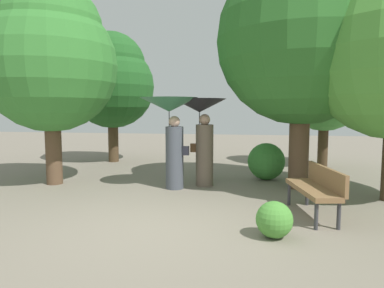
{
  "coord_description": "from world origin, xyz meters",
  "views": [
    {
      "loc": [
        1.42,
        -5.1,
        1.79
      ],
      "look_at": [
        0.0,
        2.98,
        0.98
      ],
      "focal_mm": 32.43,
      "sensor_mm": 36.0,
      "label": 1
    }
  ],
  "objects_px": {
    "tree_near_left": "(50,55)",
    "tree_mid_left": "(112,80)",
    "park_bench": "(317,186)",
    "tree_mid_right": "(303,26)",
    "person_right": "(201,122)",
    "tree_near_right": "(325,86)",
    "person_left": "(171,121)"
  },
  "relations": [
    {
      "from": "person_right",
      "to": "tree_near_right",
      "type": "height_order",
      "value": "tree_near_right"
    },
    {
      "from": "person_right",
      "to": "park_bench",
      "type": "xyz_separation_m",
      "value": [
        2.26,
        -2.02,
        -0.99
      ]
    },
    {
      "from": "tree_near_left",
      "to": "tree_mid_left",
      "type": "relative_size",
      "value": 1.1
    },
    {
      "from": "park_bench",
      "to": "tree_near_right",
      "type": "bearing_deg",
      "value": 157.12
    },
    {
      "from": "tree_near_left",
      "to": "tree_mid_right",
      "type": "xyz_separation_m",
      "value": [
        5.75,
        0.55,
        0.56
      ]
    },
    {
      "from": "person_left",
      "to": "park_bench",
      "type": "bearing_deg",
      "value": -116.36
    },
    {
      "from": "tree_near_left",
      "to": "tree_mid_right",
      "type": "bearing_deg",
      "value": 5.46
    },
    {
      "from": "person_left",
      "to": "tree_near_right",
      "type": "height_order",
      "value": "tree_near_right"
    },
    {
      "from": "tree_near_left",
      "to": "tree_near_right",
      "type": "distance_m",
      "value": 7.95
    },
    {
      "from": "tree_near_right",
      "to": "tree_mid_left",
      "type": "relative_size",
      "value": 0.89
    },
    {
      "from": "tree_mid_left",
      "to": "person_right",
      "type": "bearing_deg",
      "value": -42.37
    },
    {
      "from": "tree_near_left",
      "to": "tree_mid_right",
      "type": "height_order",
      "value": "tree_mid_right"
    },
    {
      "from": "person_right",
      "to": "tree_near_right",
      "type": "xyz_separation_m",
      "value": [
        3.38,
        3.45,
        1.03
      ]
    },
    {
      "from": "tree_mid_right",
      "to": "tree_mid_left",
      "type": "bearing_deg",
      "value": 151.57
    },
    {
      "from": "person_left",
      "to": "person_right",
      "type": "xyz_separation_m",
      "value": [
        0.63,
        0.42,
        -0.04
      ]
    },
    {
      "from": "tree_mid_left",
      "to": "tree_mid_right",
      "type": "distance_m",
      "value": 6.62
    },
    {
      "from": "tree_mid_left",
      "to": "tree_near_left",
      "type": "bearing_deg",
      "value": -89.65
    },
    {
      "from": "park_bench",
      "to": "tree_mid_right",
      "type": "distance_m",
      "value": 3.77
    },
    {
      "from": "park_bench",
      "to": "tree_mid_right",
      "type": "bearing_deg",
      "value": 169.65
    },
    {
      "from": "tree_near_left",
      "to": "tree_near_right",
      "type": "relative_size",
      "value": 1.23
    },
    {
      "from": "park_bench",
      "to": "tree_near_left",
      "type": "height_order",
      "value": "tree_near_left"
    },
    {
      "from": "tree_near_left",
      "to": "person_right",
      "type": "bearing_deg",
      "value": 7.12
    },
    {
      "from": "person_right",
      "to": "tree_mid_right",
      "type": "xyz_separation_m",
      "value": [
        2.23,
        0.11,
        2.13
      ]
    },
    {
      "from": "park_bench",
      "to": "tree_mid_left",
      "type": "height_order",
      "value": "tree_mid_left"
    },
    {
      "from": "person_right",
      "to": "tree_mid_left",
      "type": "distance_m",
      "value": 4.97
    },
    {
      "from": "park_bench",
      "to": "tree_near_right",
      "type": "distance_m",
      "value": 5.94
    },
    {
      "from": "park_bench",
      "to": "tree_mid_left",
      "type": "distance_m",
      "value": 8.16
    },
    {
      "from": "tree_near_left",
      "to": "tree_near_right",
      "type": "bearing_deg",
      "value": 29.4
    },
    {
      "from": "park_bench",
      "to": "tree_near_left",
      "type": "bearing_deg",
      "value": -116.61
    },
    {
      "from": "tree_near_left",
      "to": "person_left",
      "type": "bearing_deg",
      "value": 0.35
    },
    {
      "from": "tree_near_right",
      "to": "tree_mid_right",
      "type": "distance_m",
      "value": 3.71
    },
    {
      "from": "park_bench",
      "to": "tree_near_left",
      "type": "relative_size",
      "value": 0.32
    }
  ]
}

